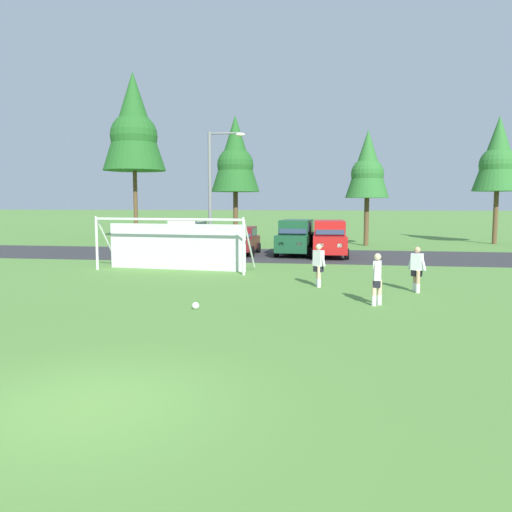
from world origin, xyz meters
TOP-DOWN VIEW (x-y plane):
  - ground_plane at (0.00, 15.00)m, footprint 400.00×400.00m
  - parking_lot_strip at (0.00, 23.87)m, footprint 52.00×8.40m
  - soccer_ball at (-0.35, 7.46)m, footprint 0.22×0.22m
  - soccer_goal at (-3.85, 16.17)m, footprint 7.57×2.65m
  - player_striker_near at (5.08, 8.97)m, footprint 0.33×0.73m
  - player_midfield_center at (6.66, 11.64)m, footprint 0.63×0.52m
  - player_defender_far at (3.13, 12.29)m, footprint 0.59×0.57m
  - parked_car_slot_far_left at (-5.40, 23.61)m, footprint 2.27×4.67m
  - parked_car_slot_left at (-2.13, 24.09)m, footprint 2.05×4.20m
  - parked_car_slot_center_left at (1.30, 24.16)m, footprint 2.36×4.71m
  - parked_car_slot_center at (3.31, 23.52)m, footprint 2.31×4.69m
  - tree_left_edge at (-13.73, 35.72)m, footprint 5.39×5.39m
  - tree_mid_left at (-3.85, 30.95)m, footprint 3.62×3.62m
  - tree_center_back at (5.90, 32.11)m, footprint 3.21×3.21m
  - tree_mid_right at (15.86, 35.21)m, footprint 3.69×3.69m
  - street_lamp at (-2.52, 18.67)m, footprint 2.00×0.32m

SIDE VIEW (x-z plane):
  - ground_plane at x=0.00m, z-range 0.00..0.00m
  - parking_lot_strip at x=0.00m, z-range 0.00..0.01m
  - soccer_ball at x=-0.35m, z-range 0.00..0.22m
  - player_striker_near at x=5.08m, z-range 0.00..1.64m
  - player_midfield_center at x=6.66m, z-range 0.00..1.64m
  - player_defender_far at x=3.13m, z-range 0.00..1.64m
  - parked_car_slot_left at x=-2.13m, z-range 0.02..1.74m
  - parked_car_slot_far_left at x=-5.40m, z-range 0.03..2.19m
  - parked_car_slot_center_left at x=1.30m, z-range 0.03..2.19m
  - parked_car_slot_center at x=3.31m, z-range 0.03..2.19m
  - soccer_goal at x=-3.85m, z-range 0.01..2.58m
  - street_lamp at x=-2.52m, z-range 0.13..6.94m
  - tree_center_back at x=5.90m, z-range 1.60..10.17m
  - tree_mid_left at x=-3.85m, z-range 1.81..11.47m
  - tree_mid_right at x=15.86m, z-range 1.84..11.67m
  - tree_left_edge at x=-13.73m, z-range 2.71..17.07m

